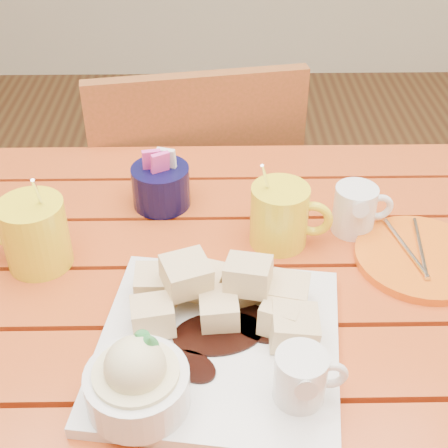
{
  "coord_description": "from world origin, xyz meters",
  "views": [
    {
      "loc": [
        0.0,
        -0.6,
        1.31
      ],
      "look_at": [
        0.01,
        0.06,
        0.82
      ],
      "focal_mm": 50.0,
      "sensor_mm": 36.0,
      "label": 1
    }
  ],
  "objects_px": {
    "coffee_mug_right": "(281,215)",
    "chair_far": "(194,215)",
    "dessert_plate": "(205,342)",
    "coffee_mug_left": "(33,233)",
    "table": "(214,351)",
    "orange_saucer": "(422,258)"
  },
  "relations": [
    {
      "from": "coffee_mug_right",
      "to": "chair_far",
      "type": "relative_size",
      "value": 0.16
    },
    {
      "from": "dessert_plate",
      "to": "coffee_mug_left",
      "type": "height_order",
      "value": "coffee_mug_left"
    },
    {
      "from": "coffee_mug_left",
      "to": "chair_far",
      "type": "distance_m",
      "value": 0.6
    },
    {
      "from": "coffee_mug_right",
      "to": "dessert_plate",
      "type": "bearing_deg",
      "value": -104.69
    },
    {
      "from": "chair_far",
      "to": "table",
      "type": "bearing_deg",
      "value": 85.09
    },
    {
      "from": "dessert_plate",
      "to": "orange_saucer",
      "type": "xyz_separation_m",
      "value": [
        0.3,
        0.18,
        -0.03
      ]
    },
    {
      "from": "dessert_plate",
      "to": "coffee_mug_right",
      "type": "xyz_separation_m",
      "value": [
        0.11,
        0.22,
        0.02
      ]
    },
    {
      "from": "coffee_mug_left",
      "to": "orange_saucer",
      "type": "bearing_deg",
      "value": 16.02
    },
    {
      "from": "coffee_mug_left",
      "to": "table",
      "type": "bearing_deg",
      "value": 0.41
    },
    {
      "from": "table",
      "to": "coffee_mug_right",
      "type": "bearing_deg",
      "value": 49.41
    },
    {
      "from": "coffee_mug_right",
      "to": "coffee_mug_left",
      "type": "bearing_deg",
      "value": -162.41
    },
    {
      "from": "orange_saucer",
      "to": "chair_far",
      "type": "distance_m",
      "value": 0.65
    },
    {
      "from": "orange_saucer",
      "to": "dessert_plate",
      "type": "bearing_deg",
      "value": -149.82
    },
    {
      "from": "coffee_mug_right",
      "to": "orange_saucer",
      "type": "height_order",
      "value": "coffee_mug_right"
    },
    {
      "from": "coffee_mug_right",
      "to": "orange_saucer",
      "type": "relative_size",
      "value": 0.75
    },
    {
      "from": "orange_saucer",
      "to": "chair_far",
      "type": "xyz_separation_m",
      "value": [
        -0.34,
        0.48,
        -0.27
      ]
    },
    {
      "from": "table",
      "to": "orange_saucer",
      "type": "height_order",
      "value": "orange_saucer"
    },
    {
      "from": "orange_saucer",
      "to": "coffee_mug_right",
      "type": "bearing_deg",
      "value": 165.93
    },
    {
      "from": "coffee_mug_left",
      "to": "dessert_plate",
      "type": "bearing_deg",
      "value": -21.38
    },
    {
      "from": "orange_saucer",
      "to": "chair_far",
      "type": "height_order",
      "value": "chair_far"
    },
    {
      "from": "dessert_plate",
      "to": "coffee_mug_right",
      "type": "bearing_deg",
      "value": 64.57
    },
    {
      "from": "dessert_plate",
      "to": "orange_saucer",
      "type": "height_order",
      "value": "dessert_plate"
    }
  ]
}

